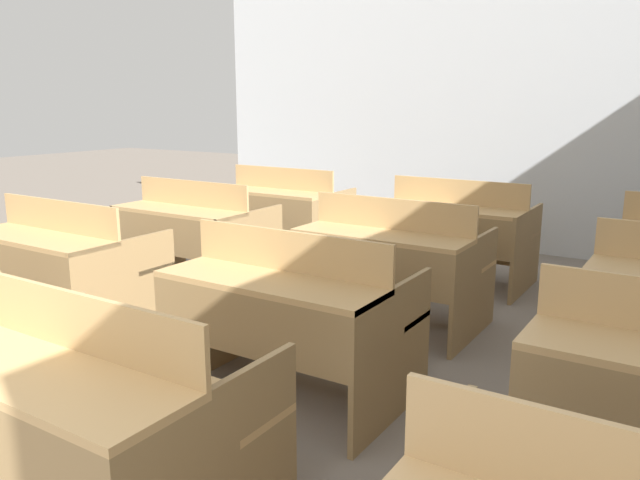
{
  "coord_description": "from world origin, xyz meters",
  "views": [
    {
      "loc": [
        1.95,
        0.46,
        1.52
      ],
      "look_at": [
        0.07,
        3.41,
        0.74
      ],
      "focal_mm": 35.0,
      "sensor_mm": 36.0,
      "label": 1
    }
  ],
  "objects_px": {
    "bench_second_center": "(290,312)",
    "bench_third_center": "(392,260)",
    "bench_back_left": "(283,210)",
    "bench_back_center": "(457,230)",
    "bench_second_left": "(63,263)",
    "bench_third_left": "(194,231)",
    "bench_front_center": "(87,408)"
  },
  "relations": [
    {
      "from": "bench_second_center",
      "to": "bench_back_center",
      "type": "bearing_deg",
      "value": 90.49
    },
    {
      "from": "bench_back_left",
      "to": "bench_back_center",
      "type": "height_order",
      "value": "same"
    },
    {
      "from": "bench_back_center",
      "to": "bench_front_center",
      "type": "bearing_deg",
      "value": -89.76
    },
    {
      "from": "bench_front_center",
      "to": "bench_back_center",
      "type": "xyz_separation_m",
      "value": [
        -0.02,
        3.71,
        0.0
      ]
    },
    {
      "from": "bench_front_center",
      "to": "bench_back_left",
      "type": "relative_size",
      "value": 1.0
    },
    {
      "from": "bench_front_center",
      "to": "bench_back_left",
      "type": "distance_m",
      "value": 4.14
    },
    {
      "from": "bench_second_center",
      "to": "bench_third_left",
      "type": "height_order",
      "value": "same"
    },
    {
      "from": "bench_third_center",
      "to": "bench_back_center",
      "type": "relative_size",
      "value": 1.0
    },
    {
      "from": "bench_front_center",
      "to": "bench_second_center",
      "type": "distance_m",
      "value": 1.23
    },
    {
      "from": "bench_third_center",
      "to": "bench_second_center",
      "type": "bearing_deg",
      "value": -88.59
    },
    {
      "from": "bench_back_left",
      "to": "bench_second_center",
      "type": "bearing_deg",
      "value": -53.57
    },
    {
      "from": "bench_second_left",
      "to": "bench_second_center",
      "type": "bearing_deg",
      "value": -0.09
    },
    {
      "from": "bench_third_left",
      "to": "bench_back_center",
      "type": "relative_size",
      "value": 1.0
    },
    {
      "from": "bench_back_left",
      "to": "bench_back_center",
      "type": "relative_size",
      "value": 1.0
    },
    {
      "from": "bench_second_left",
      "to": "bench_back_center",
      "type": "xyz_separation_m",
      "value": [
        1.84,
        2.48,
        0.0
      ]
    },
    {
      "from": "bench_third_left",
      "to": "bench_back_left",
      "type": "relative_size",
      "value": 1.0
    },
    {
      "from": "bench_second_left",
      "to": "bench_second_center",
      "type": "distance_m",
      "value": 1.86
    },
    {
      "from": "bench_second_center",
      "to": "bench_back_left",
      "type": "xyz_separation_m",
      "value": [
        -1.83,
        2.48,
        0.0
      ]
    },
    {
      "from": "bench_second_center",
      "to": "bench_third_center",
      "type": "xyz_separation_m",
      "value": [
        -0.03,
        1.25,
        0.0
      ]
    },
    {
      "from": "bench_third_left",
      "to": "bench_third_center",
      "type": "distance_m",
      "value": 1.82
    },
    {
      "from": "bench_second_center",
      "to": "bench_second_left",
      "type": "bearing_deg",
      "value": 179.91
    },
    {
      "from": "bench_second_left",
      "to": "bench_third_center",
      "type": "height_order",
      "value": "same"
    },
    {
      "from": "bench_third_center",
      "to": "bench_third_left",
      "type": "bearing_deg",
      "value": -179.65
    },
    {
      "from": "bench_third_left",
      "to": "bench_back_center",
      "type": "height_order",
      "value": "same"
    },
    {
      "from": "bench_front_center",
      "to": "bench_second_left",
      "type": "distance_m",
      "value": 2.23
    },
    {
      "from": "bench_second_left",
      "to": "bench_back_left",
      "type": "relative_size",
      "value": 1.0
    },
    {
      "from": "bench_second_left",
      "to": "bench_third_left",
      "type": "xyz_separation_m",
      "value": [
        0.01,
        1.24,
        0.0
      ]
    },
    {
      "from": "bench_second_left",
      "to": "bench_back_left",
      "type": "xyz_separation_m",
      "value": [
        0.03,
        2.48,
        0.0
      ]
    },
    {
      "from": "bench_second_center",
      "to": "bench_back_left",
      "type": "height_order",
      "value": "same"
    },
    {
      "from": "bench_third_left",
      "to": "bench_third_center",
      "type": "xyz_separation_m",
      "value": [
        1.82,
        0.01,
        0.0
      ]
    },
    {
      "from": "bench_back_center",
      "to": "bench_third_left",
      "type": "bearing_deg",
      "value": -145.85
    },
    {
      "from": "bench_third_center",
      "to": "bench_back_left",
      "type": "distance_m",
      "value": 2.18
    }
  ]
}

